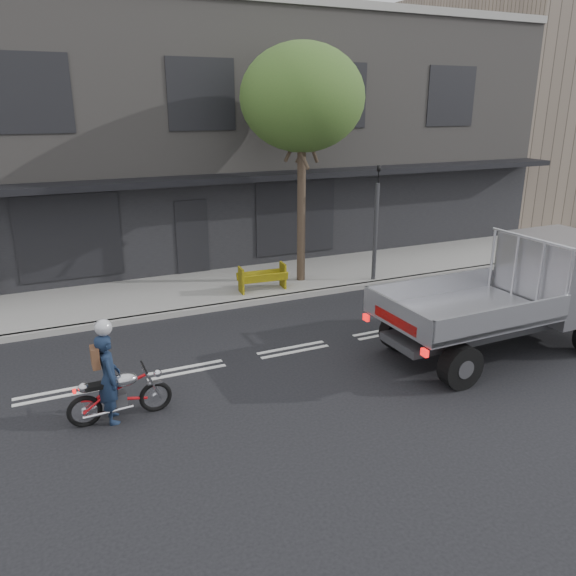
# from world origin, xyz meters

# --- Properties ---
(ground) EXTENTS (80.00, 80.00, 0.00)m
(ground) POSITION_xyz_m (0.00, 0.00, 0.00)
(ground) COLOR black
(ground) RESTS_ON ground
(sidewalk) EXTENTS (32.00, 3.20, 0.15)m
(sidewalk) POSITION_xyz_m (0.00, 4.70, 0.07)
(sidewalk) COLOR gray
(sidewalk) RESTS_ON ground
(kerb) EXTENTS (32.00, 0.20, 0.15)m
(kerb) POSITION_xyz_m (0.00, 3.10, 0.07)
(kerb) COLOR gray
(kerb) RESTS_ON ground
(building_main) EXTENTS (26.00, 10.00, 8.00)m
(building_main) POSITION_xyz_m (0.00, 11.30, 4.00)
(building_main) COLOR slate
(building_main) RESTS_ON ground
(building_neighbour) EXTENTS (14.00, 10.00, 10.00)m
(building_neighbour) POSITION_xyz_m (20.00, 11.30, 5.00)
(building_neighbour) COLOR brown
(building_neighbour) RESTS_ON ground
(street_tree) EXTENTS (3.40, 3.40, 6.74)m
(street_tree) POSITION_xyz_m (2.20, 4.20, 5.28)
(street_tree) COLOR #382B21
(street_tree) RESTS_ON ground
(traffic_light_pole) EXTENTS (0.12, 0.12, 3.50)m
(traffic_light_pole) POSITION_xyz_m (4.20, 3.35, 1.65)
(traffic_light_pole) COLOR #2D2D30
(traffic_light_pole) RESTS_ON ground
(motorcycle) EXTENTS (1.75, 0.51, 0.90)m
(motorcycle) POSITION_xyz_m (-3.86, -1.34, 0.46)
(motorcycle) COLOR black
(motorcycle) RESTS_ON ground
(rider) EXTENTS (0.38, 0.58, 1.57)m
(rider) POSITION_xyz_m (-4.01, -1.34, 0.79)
(rider) COLOR #15223A
(rider) RESTS_ON ground
(flatbed_ute) EXTENTS (5.42, 2.30, 2.50)m
(flatbed_ute) POSITION_xyz_m (5.21, -1.84, 1.43)
(flatbed_ute) COLOR black
(flatbed_ute) RESTS_ON ground
(construction_barrier) EXTENTS (1.38, 0.63, 0.76)m
(construction_barrier) POSITION_xyz_m (0.79, 3.55, 0.53)
(construction_barrier) COLOR yellow
(construction_barrier) RESTS_ON sidewalk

